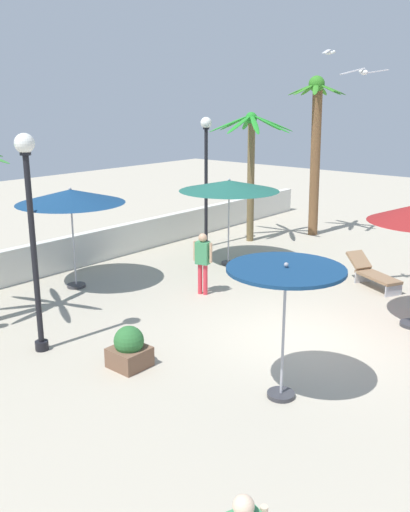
{
  "coord_description": "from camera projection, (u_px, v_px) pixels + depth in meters",
  "views": [
    {
      "loc": [
        -10.13,
        -5.67,
        5.14
      ],
      "look_at": [
        0.0,
        2.98,
        1.4
      ],
      "focal_mm": 39.26,
      "sensor_mm": 36.0,
      "label": 1
    }
  ],
  "objects": [
    {
      "name": "patio_umbrella_4",
      "position": [
        71.0,
        197.0,
        15.19
      ],
      "size": [
        2.96,
        2.96,
        2.84
      ],
      "color": "#333338",
      "rests_on": "ground_plane"
    },
    {
      "name": "seagull_0",
      "position": [
        364.0,
        72.0,
        13.27
      ],
      "size": [
        1.02,
        0.85,
        0.16
      ],
      "color": "white"
    },
    {
      "name": "ground_plane",
      "position": [
        307.0,
        341.0,
        12.35
      ],
      "size": [
        56.0,
        56.0,
        0.0
      ],
      "primitive_type": "plane",
      "color": "#B2A893"
    },
    {
      "name": "palm_tree_1",
      "position": [
        251.0,
        156.0,
        20.22
      ],
      "size": [
        3.09,
        3.1,
        4.71
      ],
      "color": "brown",
      "rests_on": "ground_plane"
    },
    {
      "name": "planter",
      "position": [
        129.0,
        349.0,
        11.06
      ],
      "size": [
        0.7,
        0.7,
        0.85
      ],
      "color": "brown",
      "rests_on": "ground_plane"
    },
    {
      "name": "boundary_wall",
      "position": [
        71.0,
        252.0,
        17.53
      ],
      "size": [
        25.2,
        0.3,
        1.04
      ],
      "primitive_type": "cube",
      "color": "silver",
      "rests_on": "ground_plane"
    },
    {
      "name": "lamp_post_2",
      "position": [
        206.0,
        167.0,
        19.45
      ],
      "size": [
        0.39,
        0.39,
        4.56
      ],
      "color": "black",
      "rests_on": "ground_plane"
    },
    {
      "name": "guest_0",
      "position": [
        203.0,
        258.0,
        15.03
      ],
      "size": [
        0.32,
        0.54,
        1.7
      ],
      "color": "#D8333F",
      "rests_on": "ground_plane"
    },
    {
      "name": "palm_tree_3",
      "position": [
        315.0,
        141.0,
        20.98
      ],
      "size": [
        2.14,
        2.16,
        5.98
      ],
      "color": "brown",
      "rests_on": "ground_plane"
    },
    {
      "name": "lounge_chair_0",
      "position": [
        373.0,
        273.0,
        15.83
      ],
      "size": [
        1.34,
        1.92,
        0.84
      ],
      "color": "#B7B7BC",
      "rests_on": "ground_plane"
    },
    {
      "name": "patio_umbrella_3",
      "position": [
        229.0,
        186.0,
        17.38
      ],
      "size": [
        3.14,
        3.14,
        2.78
      ],
      "color": "#333338",
      "rests_on": "ground_plane"
    },
    {
      "name": "patio_umbrella_0",
      "position": [
        286.0,
        280.0,
        9.43
      ],
      "size": [
        2.02,
        2.02,
        2.51
      ],
      "color": "#333338",
      "rests_on": "ground_plane"
    },
    {
      "name": "seagull_2",
      "position": [
        330.0,
        52.0,
        18.92
      ],
      "size": [
        1.08,
        0.39,
        0.17
      ],
      "color": "white"
    },
    {
      "name": "lamp_post_1",
      "position": [
        31.0,
        217.0,
        11.12
      ],
      "size": [
        0.4,
        0.4,
        4.52
      ],
      "color": "black",
      "rests_on": "ground_plane"
    }
  ]
}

